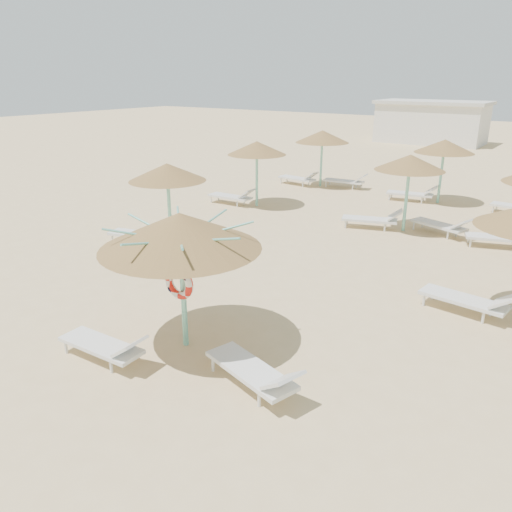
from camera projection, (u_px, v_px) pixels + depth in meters
The scene contains 6 objects.
ground at pixel (195, 349), 9.90m from camera, with size 120.00×120.00×0.00m, color #D5B581.
main_palapa at pixel (180, 232), 9.25m from camera, with size 3.06×3.06×2.74m.
lounger_main_a at pixel (105, 346), 9.37m from camera, with size 1.93×0.66×0.69m.
lounger_main_b at pixel (255, 372), 8.51m from camera, with size 2.11×1.15×0.74m.
palapa_field at pixel (468, 170), 15.71m from camera, with size 19.28×13.40×2.72m.
service_hut at pixel (431, 122), 39.54m from camera, with size 8.40×4.40×3.25m.
Camera 1 is at (5.98, -6.41, 5.11)m, focal length 35.00 mm.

